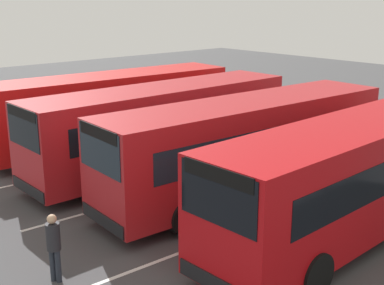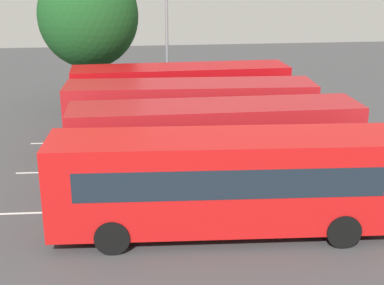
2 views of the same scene
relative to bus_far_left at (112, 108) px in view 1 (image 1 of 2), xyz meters
name	(u,v)px [view 1 (image 1 of 2)]	position (x,y,z in m)	size (l,w,h in m)	color
ground_plane	(211,178)	(-0.46, 5.70, -1.75)	(69.08, 69.08, 0.00)	#424244
bus_far_left	(112,108)	(0.00, 0.00, 0.00)	(10.84, 3.02, 3.17)	red
bus_center_left	(162,125)	(0.29, 3.84, 0.00)	(10.73, 2.57, 3.17)	#AD191E
bus_center_right	(247,144)	(-0.18, 7.65, 0.00)	(10.82, 2.94, 3.17)	#AD191E
bus_far_right	(356,174)	(-0.21, 11.56, 0.00)	(10.77, 2.73, 3.17)	#B70C11
pedestrian	(54,243)	(7.08, 8.46, -0.78)	(0.42, 0.42, 1.66)	#232833
lane_stripe_outer_left	(148,155)	(-0.46, 1.90, -1.75)	(14.09, 0.12, 0.01)	silver
lane_stripe_inner_left	(211,178)	(-0.46, 5.70, -1.75)	(14.09, 0.12, 0.01)	silver
lane_stripe_inner_right	(296,209)	(-0.46, 9.50, -1.75)	(14.09, 0.12, 0.01)	silver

